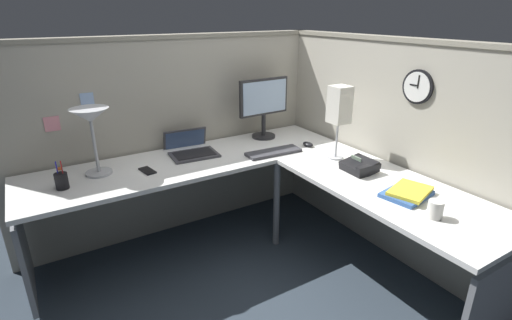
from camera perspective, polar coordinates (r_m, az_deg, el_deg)
ground_plane at (r=2.97m, az=2.11°, el=-14.60°), size 6.80×6.80×0.00m
cubicle_wall_back at (r=3.17m, az=-12.04°, el=3.47°), size 2.57×0.12×1.58m
cubicle_wall_right at (r=2.96m, az=19.45°, el=1.43°), size 0.12×2.37×1.58m
desk at (r=2.54m, az=0.15°, el=-4.57°), size 2.35×2.15×0.73m
monitor at (r=3.20m, az=1.18°, el=8.41°), size 0.46×0.20×0.50m
laptop at (r=2.97m, az=-9.79°, el=1.65°), size 0.37×0.41×0.22m
keyboard at (r=2.90m, az=2.63°, el=1.18°), size 0.44×0.17×0.02m
computer_mouse at (r=3.08m, az=7.75°, el=2.35°), size 0.06×0.10×0.03m
desk_lamp_dome at (r=2.64m, az=-23.43°, el=5.38°), size 0.24×0.24×0.44m
pen_cup at (r=2.60m, az=-27.00°, el=-2.76°), size 0.08×0.08×0.18m
cell_phone at (r=2.68m, az=-15.89°, el=-1.54°), size 0.09×0.15×0.01m
office_phone at (r=2.66m, az=15.22°, el=-0.94°), size 0.20×0.21×0.11m
book_stack at (r=2.41m, az=21.71°, el=-4.55°), size 0.32×0.27×0.04m
desk_lamp_paper at (r=2.76m, az=12.33°, el=7.75°), size 0.13×0.13×0.53m
coffee_mug at (r=2.21m, az=25.18°, el=-6.68°), size 0.08×0.08×0.10m
wall_clock at (r=2.69m, az=23.02°, el=10.02°), size 0.04×0.22×0.22m
pinned_note_leftmost at (r=2.89m, az=-23.87°, el=8.16°), size 0.09×0.00×0.10m
pinned_note_middle at (r=2.90m, az=-28.12°, el=4.77°), size 0.10×0.00×0.10m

